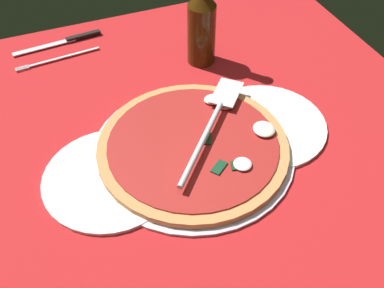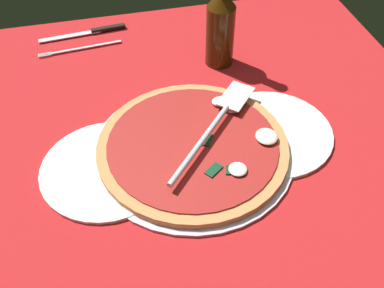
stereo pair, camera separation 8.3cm
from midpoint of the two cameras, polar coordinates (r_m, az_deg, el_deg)
name	(u,v)px [view 2 (the right image)]	position (r cm, az deg, el deg)	size (l,w,h in cm)	color
ground_plane	(193,154)	(84.09, 2.88, -1.44)	(102.64, 102.64, 0.80)	red
checker_pattern	(193,153)	(83.76, 2.89, -1.24)	(102.64, 102.64, 0.10)	silver
pizza_pan	(192,149)	(83.65, 2.82, -0.83)	(36.92, 36.92, 0.86)	silver
dinner_plate_left	(270,133)	(88.61, 12.41, 1.25)	(23.43, 23.43, 1.00)	white
dinner_plate_right	(107,169)	(80.97, -7.75, -3.29)	(23.24, 23.24, 1.00)	white
pizza	(193,145)	(82.84, 3.02, -0.21)	(34.69, 34.69, 2.65)	#D1884D
pizza_server	(214,125)	(83.49, 5.59, 2.21)	(22.11, 24.22, 1.00)	silver
place_setting_near	(86,41)	(113.24, -11.07, 12.41)	(21.04, 14.91, 1.40)	white
beer_bottle	(220,25)	(99.79, 6.02, 14.42)	(6.13, 6.13, 24.70)	#3B2208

